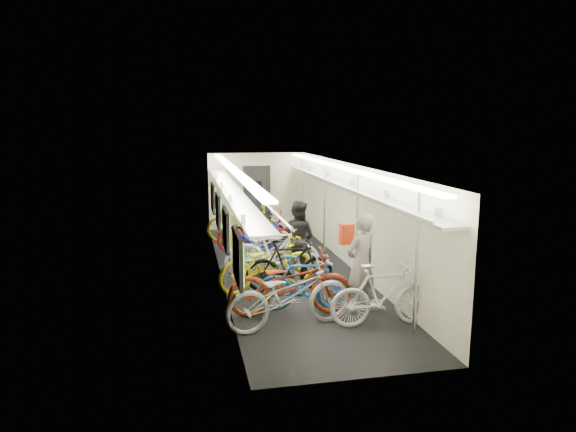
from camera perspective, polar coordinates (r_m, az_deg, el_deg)
name	(u,v)px	position (r m, az deg, el deg)	size (l,w,h in m)	color
train_car_shell	(267,195)	(11.89, -2.37, 2.30)	(10.00, 10.00, 10.00)	black
bicycle_0	(289,295)	(8.39, 0.11, -8.76)	(0.75, 2.16, 1.13)	#A9A7AC
bicycle_1	(305,283)	(9.15, 1.88, -7.45)	(0.48, 1.71, 1.03)	#1C59AC
bicycle_2	(290,284)	(8.93, 0.28, -7.54)	(0.76, 2.17, 1.14)	#9D2C11
bicycle_3	(290,265)	(10.21, 0.21, -5.49)	(0.50, 1.76, 1.06)	black
bicycle_4	(267,263)	(10.28, -2.34, -5.28)	(0.73, 2.08, 1.10)	yellow
bicycle_5	(275,251)	(11.09, -1.47, -3.93)	(0.55, 1.94, 1.17)	white
bicycle_6	(269,249)	(11.42, -2.16, -3.63)	(0.74, 2.13, 1.12)	#B2B2B7
bicycle_7	(261,239)	(12.44, -3.05, -2.59)	(0.50, 1.79, 1.07)	#1D2FAF
bicycle_8	(258,233)	(13.02, -3.36, -1.92)	(0.74, 2.13, 1.12)	maroon
bicycle_9	(257,230)	(13.67, -3.45, -1.57)	(0.47, 1.67, 1.00)	black
bicycle_10	(244,223)	(14.37, -4.92, -0.79)	(0.74, 2.12, 1.11)	gold
bicycle_11	(383,295)	(8.61, 10.54, -8.65)	(0.50, 1.78, 1.07)	silver
passenger_near	(361,264)	(9.06, 8.10, -5.27)	(0.65, 0.43, 1.78)	gray
passenger_mid	(298,238)	(11.21, 1.07, -2.48)	(0.81, 0.63, 1.66)	black
backpack	(347,234)	(9.55, 6.53, -2.02)	(0.26, 0.14, 0.38)	red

